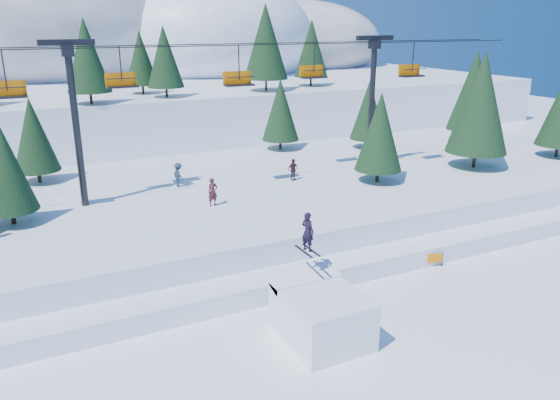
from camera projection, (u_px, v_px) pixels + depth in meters
name	position (u px, v px, depth m)	size (l,w,h in m)	color
ground	(358.00, 345.00, 24.33)	(160.00, 160.00, 0.00)	white
mid_shelf	(218.00, 204.00, 39.30)	(70.00, 22.00, 2.50)	white
berm	(279.00, 266.00, 30.99)	(70.00, 6.00, 1.10)	white
mountain_ridge	(57.00, 51.00, 81.81)	(119.00, 60.36, 26.46)	white
jump_kicker	(320.00, 312.00, 24.60)	(3.35, 4.57, 5.57)	white
chairlift	(225.00, 90.00, 37.19)	(46.00, 3.21, 10.28)	black
conifer_stand	(275.00, 122.00, 39.67)	(64.60, 16.93, 9.19)	black
distant_skiers	(212.00, 179.00, 37.69)	(29.32, 6.25, 1.84)	#1F2C42
banner_near	(420.00, 260.00, 31.82)	(2.74, 0.86, 0.90)	black
banner_far	(464.00, 239.00, 34.76)	(2.84, 0.38, 0.90)	black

